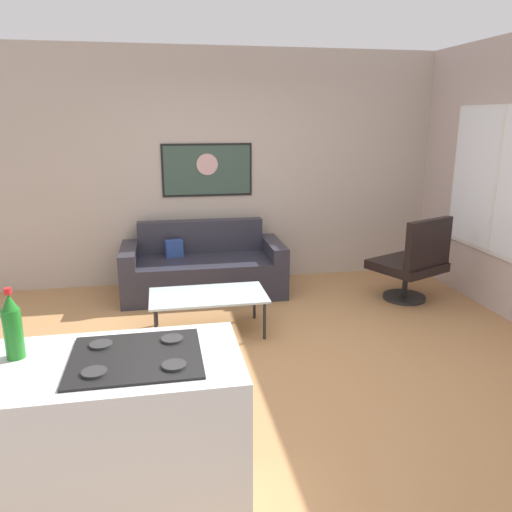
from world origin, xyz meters
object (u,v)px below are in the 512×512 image
couch (203,270)px  coffee_table (208,297)px  armchair (413,262)px  wall_painting (207,170)px  soda_bottle_2 (13,327)px

couch → coffee_table: 1.16m
couch → armchair: size_ratio=1.93×
coffee_table → wall_painting: wall_painting is taller
wall_painting → armchair: bearing=-29.0°
coffee_table → couch: bearing=87.4°
coffee_table → wall_painting: 1.93m
couch → armchair: armchair is taller
soda_bottle_2 → wall_painting: bearing=71.7°
soda_bottle_2 → couch: bearing=71.2°
soda_bottle_2 → wall_painting: size_ratio=0.31×
armchair → wall_painting: size_ratio=0.89×
couch → coffee_table: (-0.05, -1.15, 0.08)m
coffee_table → soda_bottle_2: 2.56m
soda_bottle_2 → wall_painting: (1.26, 3.82, 0.32)m
armchair → wall_painting: wall_painting is taller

